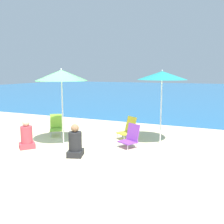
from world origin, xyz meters
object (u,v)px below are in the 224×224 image
(beach_chair_lime, at_px, (56,125))
(person_seated_near, at_px, (27,137))
(beach_chair_purple, at_px, (131,137))
(beach_umbrella_teal, at_px, (162,76))
(person_seated_far, at_px, (75,143))
(beach_umbrella_green, at_px, (61,75))
(beach_chair_yellow, at_px, (128,128))

(beach_chair_lime, xyz_separation_m, person_seated_near, (0.12, -1.63, -0.00))
(beach_chair_purple, relative_size, person_seated_near, 0.80)
(beach_umbrella_teal, xyz_separation_m, beach_chair_purple, (-0.73, -0.74, -1.79))
(beach_chair_lime, distance_m, beach_chair_purple, 2.91)
(beach_chair_purple, bearing_deg, person_seated_far, -101.19)
(beach_umbrella_green, xyz_separation_m, person_seated_near, (-0.74, -0.78, -1.76))
(beach_umbrella_teal, height_order, person_seated_far, beach_umbrella_teal)
(person_seated_near, bearing_deg, beach_chair_yellow, 82.62)
(beach_chair_lime, relative_size, beach_chair_yellow, 0.99)
(beach_umbrella_green, height_order, beach_chair_yellow, beach_umbrella_green)
(beach_chair_lime, bearing_deg, beach_umbrella_green, -78.17)
(person_seated_near, distance_m, person_seated_far, 1.67)
(beach_chair_purple, bearing_deg, beach_umbrella_green, -137.57)
(person_seated_far, bearing_deg, beach_chair_lime, 119.38)
(beach_chair_lime, height_order, person_seated_far, person_seated_far)
(beach_chair_lime, xyz_separation_m, person_seated_far, (1.79, -1.67, -0.00))
(beach_umbrella_green, relative_size, beach_chair_yellow, 3.13)
(beach_umbrella_teal, xyz_separation_m, beach_chair_yellow, (-1.10, 0.10, -1.75))
(beach_chair_yellow, bearing_deg, beach_umbrella_teal, 26.32)
(beach_umbrella_green, bearing_deg, beach_umbrella_teal, 24.42)
(beach_chair_lime, height_order, beach_chair_yellow, beach_chair_yellow)
(person_seated_near, bearing_deg, beach_chair_purple, 66.03)
(beach_umbrella_teal, xyz_separation_m, beach_umbrella_green, (-2.75, -1.25, 0.01))
(beach_chair_yellow, distance_m, beach_chair_purple, 0.92)
(person_seated_far, bearing_deg, beach_umbrella_teal, 30.95)
(beach_chair_lime, bearing_deg, beach_chair_purple, -40.39)
(beach_umbrella_teal, xyz_separation_m, beach_chair_lime, (-3.61, -0.40, -1.76))
(person_seated_near, bearing_deg, beach_umbrella_teal, 71.17)
(beach_chair_yellow, bearing_deg, person_seated_near, -106.94)
(beach_umbrella_teal, relative_size, beach_chair_purple, 3.31)
(beach_umbrella_teal, xyz_separation_m, person_seated_near, (-3.49, -2.03, -1.76))
(beach_chair_yellow, bearing_deg, beach_umbrella_green, -109.44)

